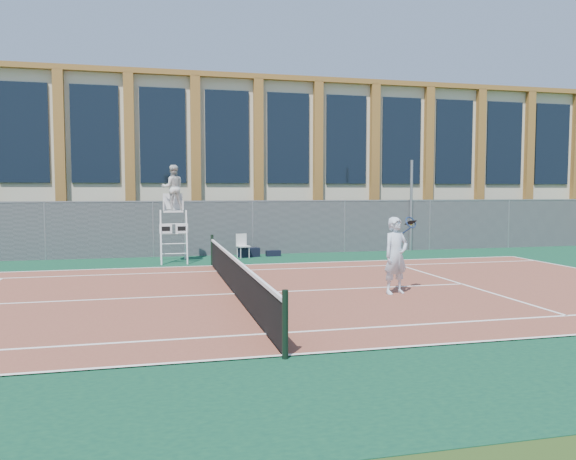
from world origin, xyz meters
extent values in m
plane|color=#233814|center=(0.00, 0.00, 0.00)|extent=(120.00, 120.00, 0.00)
cube|color=#0C3527|center=(0.00, 1.00, 0.01)|extent=(36.00, 20.00, 0.01)
cube|color=brown|center=(0.00, 0.00, 0.02)|extent=(23.77, 10.97, 0.02)
cylinder|color=black|center=(0.00, -5.60, 0.55)|extent=(0.10, 0.10, 1.10)
cylinder|color=black|center=(0.00, 5.60, 0.55)|extent=(0.10, 0.10, 1.10)
cube|color=black|center=(0.00, 0.00, 0.46)|extent=(0.03, 11.00, 0.86)
cube|color=white|center=(0.00, 0.00, 0.92)|extent=(0.06, 11.20, 0.07)
cube|color=black|center=(0.00, 10.00, 1.10)|extent=(40.00, 1.40, 2.20)
cube|color=beige|center=(0.00, 18.00, 4.00)|extent=(44.00, 10.00, 8.00)
cube|color=olive|center=(0.00, 18.00, 8.10)|extent=(45.00, 10.60, 0.25)
cylinder|color=#9EA0A5|center=(9.04, 8.70, 1.99)|extent=(0.12, 0.12, 3.98)
cylinder|color=white|center=(-1.73, 6.49, 0.95)|extent=(0.06, 0.54, 1.98)
cylinder|color=white|center=(-0.82, 6.49, 0.95)|extent=(0.06, 0.54, 1.98)
cylinder|color=white|center=(-1.73, 7.51, 0.95)|extent=(0.06, 0.54, 1.98)
cylinder|color=white|center=(-0.82, 7.51, 0.95)|extent=(0.06, 0.54, 1.98)
cube|color=white|center=(-1.27, 7.00, 1.88)|extent=(0.71, 0.61, 0.06)
cube|color=white|center=(-1.27, 7.28, 2.24)|extent=(0.71, 0.05, 0.61)
cube|color=white|center=(-1.56, 6.59, 1.28)|extent=(0.45, 0.03, 0.34)
cube|color=white|center=(-0.99, 6.59, 1.28)|extent=(0.45, 0.03, 0.34)
imported|color=silver|center=(-1.27, 7.05, 2.75)|extent=(0.87, 0.71, 1.67)
cube|color=silver|center=(1.42, 7.68, 0.47)|extent=(0.53, 0.53, 0.04)
cube|color=silver|center=(1.38, 7.88, 0.72)|extent=(0.43, 0.14, 0.47)
cylinder|color=silver|center=(1.29, 7.47, 0.23)|extent=(0.03, 0.03, 0.44)
cylinder|color=silver|center=(1.64, 7.55, 0.23)|extent=(0.03, 0.03, 0.44)
cylinder|color=silver|center=(1.21, 7.81, 0.23)|extent=(0.03, 0.03, 0.44)
cylinder|color=silver|center=(1.55, 7.90, 0.23)|extent=(0.03, 0.03, 0.44)
cube|color=black|center=(1.68, 7.93, 0.19)|extent=(0.90, 0.56, 0.36)
cube|color=black|center=(2.69, 7.98, 0.13)|extent=(0.60, 0.29, 0.23)
imported|color=silver|center=(3.97, -0.94, 1.00)|extent=(0.81, 0.64, 1.95)
torus|color=navy|center=(4.49, -0.68, 1.82)|extent=(0.38, 0.30, 0.30)
sphere|color=#CCE533|center=(4.59, -0.50, 1.77)|extent=(0.07, 0.07, 0.07)
camera|label=1|loc=(-1.97, -14.00, 2.64)|focal=35.00mm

